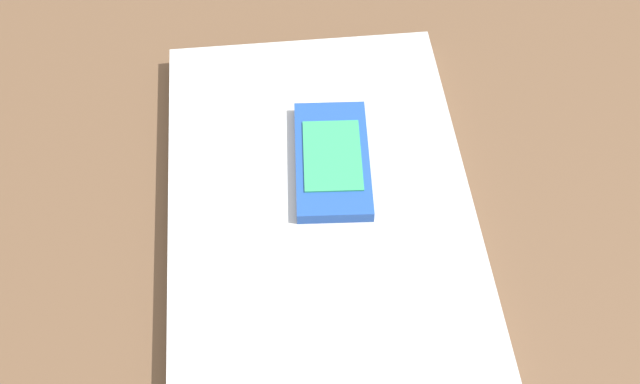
# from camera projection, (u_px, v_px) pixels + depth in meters

# --- Properties ---
(desk_surface) EXTENTS (1.20, 0.80, 0.03)m
(desk_surface) POSITION_uv_depth(u_px,v_px,m) (324.00, 229.00, 0.63)
(desk_surface) COLOR brown
(desk_surface) RESTS_ON ground
(laptop_closed) EXTENTS (0.38, 0.30, 0.02)m
(laptop_closed) POSITION_uv_depth(u_px,v_px,m) (320.00, 201.00, 0.62)
(laptop_closed) COLOR #B7BABC
(laptop_closed) RESTS_ON desk_surface
(cell_phone_on_laptop) EXTENTS (0.12, 0.09, 0.01)m
(cell_phone_on_laptop) POSITION_uv_depth(u_px,v_px,m) (332.00, 160.00, 0.62)
(cell_phone_on_laptop) COLOR #1E479E
(cell_phone_on_laptop) RESTS_ON laptop_closed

